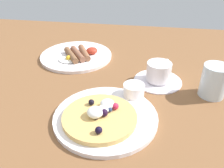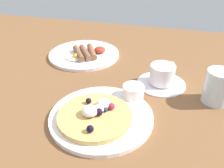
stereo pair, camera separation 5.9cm
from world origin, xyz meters
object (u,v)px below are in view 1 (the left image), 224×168
Objects in this scene: pancake_plate at (106,117)px; coffee_cup at (159,71)px; syrup_ramekin at (134,91)px; water_glass at (214,81)px; breakfast_plate at (76,56)px; coffee_saucer at (158,80)px.

coffee_cup reaches higher than pancake_plate.
coffee_cup is at bearing 57.59° from syrup_ramekin.
pancake_plate is 2.76× the size of water_glass.
water_glass is (14.58, -5.21, 0.93)cm from coffee_cup.
water_glass is at bearing -22.21° from breakfast_plate.
water_glass is (14.66, -5.06, 4.20)cm from coffee_saucer.
coffee_cup is (0.08, 0.15, 3.28)cm from coffee_saucer.
syrup_ramekin is (6.01, 9.22, 2.26)cm from pancake_plate.
breakfast_plate is at bearing 134.20° from syrup_ramekin.
breakfast_plate is 32.31cm from coffee_saucer.
coffee_saucer is 1.59× the size of water_glass.
coffee_saucer is at bearing 57.52° from syrup_ramekin.
pancake_plate and breakfast_plate have the same top height.
water_glass is at bearing -19.67° from coffee_cup.
water_glass reaches higher than coffee_cup.
breakfast_plate is (-22.88, 23.53, -2.28)cm from syrup_ramekin.
syrup_ramekin is 22.12cm from water_glass.
breakfast_plate reaches higher than coffee_saucer.
breakfast_plate is 32.48cm from coffee_cup.
coffee_saucer is (6.70, 10.53, -2.44)cm from syrup_ramekin.
breakfast_plate is 47.95cm from water_glass.
pancake_plate is 0.98× the size of breakfast_plate.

